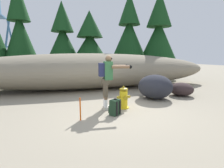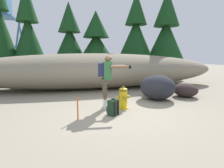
% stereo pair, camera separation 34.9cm
% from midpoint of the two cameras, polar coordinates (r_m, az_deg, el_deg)
% --- Properties ---
extents(ground_plane, '(56.00, 56.00, 0.04)m').
position_cam_midpoint_polar(ground_plane, '(5.42, 3.94, -8.93)').
color(ground_plane, gray).
extents(dirt_embankment, '(13.79, 3.20, 1.79)m').
position_cam_midpoint_polar(dirt_embankment, '(9.26, -4.10, 4.27)').
color(dirt_embankment, gray).
rests_on(dirt_embankment, ground_plane).
extents(fire_hydrant, '(0.44, 0.39, 0.71)m').
position_cam_midpoint_polar(fire_hydrant, '(5.63, 5.42, -4.65)').
color(fire_hydrant, gold).
rests_on(fire_hydrant, ground_plane).
extents(utility_worker, '(1.01, 0.60, 1.67)m').
position_cam_midpoint_polar(utility_worker, '(5.42, 0.28, 2.76)').
color(utility_worker, beige).
rests_on(utility_worker, ground_plane).
extents(spare_backpack, '(0.36, 0.36, 0.47)m').
position_cam_midpoint_polar(spare_backpack, '(5.02, 2.34, -7.58)').
color(spare_backpack, '#1E3823').
rests_on(spare_backpack, ground_plane).
extents(boulder_large, '(1.29, 1.32, 0.55)m').
position_cam_midpoint_polar(boulder_large, '(7.91, 23.75, -1.80)').
color(boulder_large, '#322626').
rests_on(boulder_large, ground_plane).
extents(boulder_mid, '(1.79, 1.81, 0.94)m').
position_cam_midpoint_polar(boulder_mid, '(7.04, 15.86, -1.01)').
color(boulder_mid, '#24262E').
rests_on(boulder_mid, ground_plane).
extents(pine_tree_left, '(2.09, 2.09, 6.36)m').
position_cam_midpoint_polar(pine_tree_left, '(13.01, -24.75, 15.76)').
color(pine_tree_left, '#47331E').
rests_on(pine_tree_left, ground_plane).
extents(pine_tree_center, '(2.36, 2.36, 5.37)m').
position_cam_midpoint_polar(pine_tree_center, '(13.12, -12.75, 14.43)').
color(pine_tree_center, '#47331E').
rests_on(pine_tree_center, ground_plane).
extents(pine_tree_right, '(2.83, 2.83, 4.79)m').
position_cam_midpoint_polar(pine_tree_right, '(12.93, -4.35, 13.32)').
color(pine_tree_right, '#47331E').
rests_on(pine_tree_right, ground_plane).
extents(pine_tree_far_right, '(2.46, 2.46, 6.23)m').
position_cam_midpoint_polar(pine_tree_far_right, '(13.66, 8.44, 16.72)').
color(pine_tree_far_right, '#47331E').
rests_on(pine_tree_far_right, ground_plane).
extents(pine_tree_ridge_end, '(2.81, 2.81, 6.37)m').
position_cam_midpoint_polar(pine_tree_ridge_end, '(14.06, 17.72, 15.55)').
color(pine_tree_ridge_end, '#47331E').
rests_on(pine_tree_ridge_end, ground_plane).
extents(watchtower, '(3.89, 3.89, 8.06)m').
position_cam_midpoint_polar(watchtower, '(19.68, -32.02, 20.32)').
color(watchtower, '#386089').
rests_on(watchtower, ground_plane).
extents(survey_stake, '(0.04, 0.04, 0.60)m').
position_cam_midpoint_polar(survey_stake, '(4.68, -8.91, -7.82)').
color(survey_stake, '#E55914').
rests_on(survey_stake, ground_plane).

